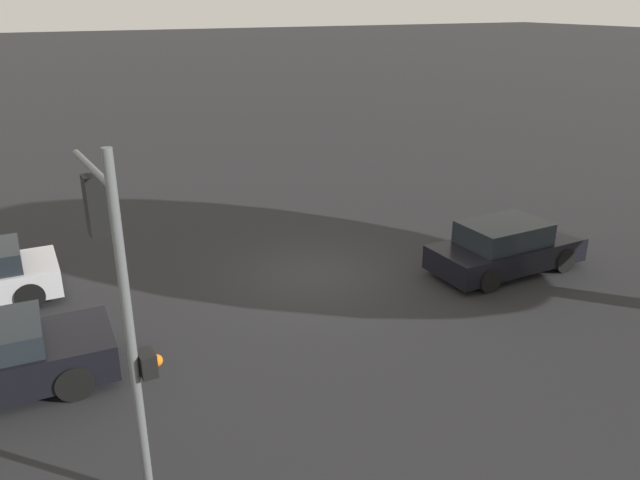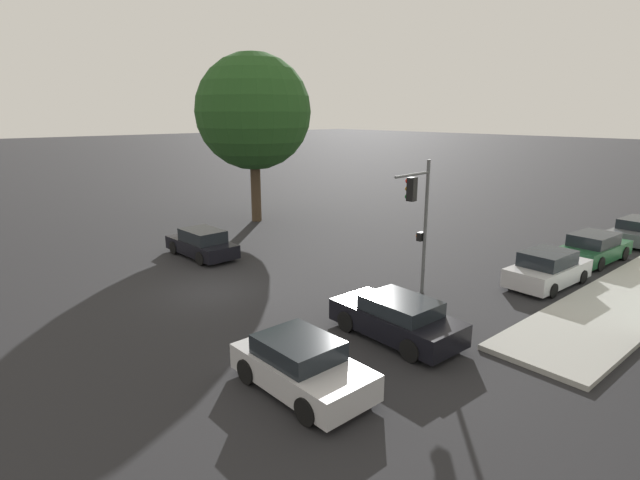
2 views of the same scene
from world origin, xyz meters
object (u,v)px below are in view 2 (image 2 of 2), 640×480
crossing_car_1 (397,318)px  parked_car_2 (640,231)px  parked_car_1 (594,248)px  crossing_car_2 (301,366)px  parked_car_0 (548,269)px  crossing_car_0 (202,244)px  traffic_signal (418,210)px  street_tree (253,112)px

crossing_car_1 → parked_car_2: 20.03m
crossing_car_1 → parked_car_1: 14.12m
crossing_car_1 → crossing_car_2: size_ratio=1.12×
parked_car_0 → parked_car_2: 11.11m
crossing_car_0 → parked_car_0: size_ratio=1.01×
traffic_signal → parked_car_2: (3.21, 16.37, -2.84)m
parked_car_0 → crossing_car_2: bearing=179.5°
street_tree → parked_car_2: bearing=33.7°
street_tree → parked_car_2: (19.44, 12.97, -6.57)m
crossing_car_0 → crossing_car_2: (13.25, -4.26, 0.01)m
street_tree → parked_car_1: bearing=20.2°
street_tree → parked_car_0: (19.25, 1.86, -6.54)m
parked_car_1 → street_tree: bearing=112.5°
parked_car_1 → traffic_signal: bearing=166.6°
crossing_car_2 → parked_car_0: bearing=87.3°
street_tree → crossing_car_0: street_tree is taller
crossing_car_0 → street_tree: bearing=-54.2°
crossing_car_1 → crossing_car_2: 4.36m
parked_car_0 → parked_car_1: bearing=2.8°
traffic_signal → crossing_car_2: size_ratio=1.34×
parked_car_0 → parked_car_1: size_ratio=0.95×
street_tree → crossing_car_0: bearing=-52.5°
parked_car_2 → crossing_car_2: bearing=-179.5°
traffic_signal → crossing_car_2: 8.83m
crossing_car_1 → parked_car_0: (0.90, 8.89, 0.02)m
traffic_signal → crossing_car_0: bearing=14.5°
crossing_car_1 → traffic_signal: bearing=-58.4°
crossing_car_1 → street_tree: bearing=-19.6°
traffic_signal → parked_car_2: 16.92m
traffic_signal → crossing_car_2: bearing=102.7°
crossing_car_1 → parked_car_2: size_ratio=0.97×
street_tree → crossing_car_1: street_tree is taller
street_tree → crossing_car_1: size_ratio=2.43×
street_tree → parked_car_1: 21.45m
crossing_car_1 → crossing_car_2: crossing_car_2 is taller
crossing_car_1 → parked_car_1: bearing=-91.9°
crossing_car_0 → crossing_car_1: 12.89m
parked_car_1 → crossing_car_2: bearing=-179.1°
crossing_car_2 → crossing_car_1: bearing=94.4°
crossing_car_0 → parked_car_1: size_ratio=0.96×
traffic_signal → crossing_car_1: 5.07m
parked_car_0 → crossing_car_0: bearing=124.9°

